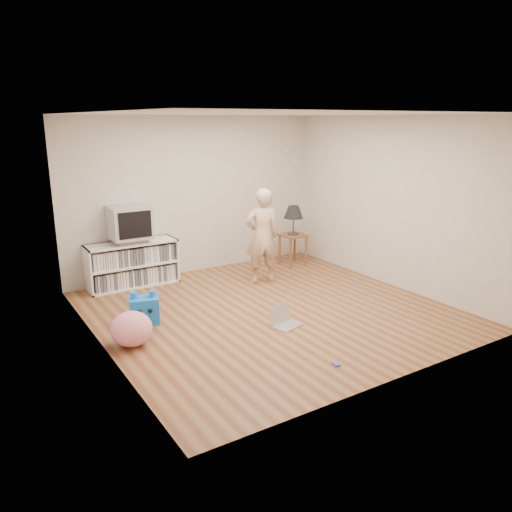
{
  "coord_description": "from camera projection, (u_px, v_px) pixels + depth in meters",
  "views": [
    {
      "loc": [
        -3.57,
        -5.32,
        2.53
      ],
      "look_at": [
        0.04,
        0.4,
        0.67
      ],
      "focal_mm": 35.0,
      "sensor_mm": 36.0,
      "label": 1
    }
  ],
  "objects": [
    {
      "name": "side_table",
      "position": [
        293.0,
        242.0,
        8.91
      ],
      "size": [
        0.42,
        0.42,
        0.55
      ],
      "color": "brown",
      "rests_on": "ground"
    },
    {
      "name": "laptop",
      "position": [
        284.0,
        320.0,
        6.34
      ],
      "size": [
        0.43,
        0.38,
        0.25
      ],
      "rotation": [
        0.0,
        0.0,
        0.28
      ],
      "color": "silver",
      "rests_on": "ground"
    },
    {
      "name": "crt_tv",
      "position": [
        130.0,
        222.0,
        7.59
      ],
      "size": [
        0.6,
        0.53,
        0.5
      ],
      "color": "#A4A4A9",
      "rests_on": "dvd_deck"
    },
    {
      "name": "plush_blue",
      "position": [
        144.0,
        310.0,
        6.38
      ],
      "size": [
        0.43,
        0.38,
        0.42
      ],
      "rotation": [
        0.0,
        0.0,
        -0.3
      ],
      "color": "blue",
      "rests_on": "ground"
    },
    {
      "name": "playing_cards",
      "position": [
        336.0,
        364.0,
        5.32
      ],
      "size": [
        0.08,
        0.1,
        0.02
      ],
      "primitive_type": "cube",
      "rotation": [
        0.0,
        0.0,
        -0.22
      ],
      "color": "#4350B4",
      "rests_on": "ground"
    },
    {
      "name": "person",
      "position": [
        262.0,
        236.0,
        7.83
      ],
      "size": [
        0.62,
        0.48,
        1.51
      ],
      "primitive_type": "imported",
      "rotation": [
        0.0,
        0.0,
        2.9
      ],
      "color": "tan",
      "rests_on": "ground"
    },
    {
      "name": "dvd_deck",
      "position": [
        131.0,
        240.0,
        7.67
      ],
      "size": [
        0.45,
        0.35,
        0.07
      ],
      "primitive_type": "cube",
      "color": "gray",
      "rests_on": "media_unit"
    },
    {
      "name": "media_unit",
      "position": [
        132.0,
        264.0,
        7.79
      ],
      "size": [
        1.4,
        0.45,
        0.7
      ],
      "color": "white",
      "rests_on": "ground"
    },
    {
      "name": "ceiling",
      "position": [
        270.0,
        113.0,
        6.16
      ],
      "size": [
        4.5,
        4.5,
        0.01
      ],
      "primitive_type": "cube",
      "color": "white",
      "rests_on": "walls"
    },
    {
      "name": "table_lamp",
      "position": [
        293.0,
        213.0,
        8.77
      ],
      "size": [
        0.34,
        0.34,
        0.52
      ],
      "color": "#333333",
      "rests_on": "side_table"
    },
    {
      "name": "ground",
      "position": [
        269.0,
        310.0,
        6.85
      ],
      "size": [
        4.5,
        4.5,
        0.0
      ],
      "primitive_type": "plane",
      "color": "brown",
      "rests_on": "ground"
    },
    {
      "name": "walls",
      "position": [
        270.0,
        217.0,
        6.5
      ],
      "size": [
        4.52,
        4.52,
        2.6
      ],
      "color": "beige",
      "rests_on": "ground"
    },
    {
      "name": "plush_pink",
      "position": [
        131.0,
        329.0,
        5.73
      ],
      "size": [
        0.51,
        0.51,
        0.41
      ],
      "primitive_type": "ellipsoid",
      "rotation": [
        0.0,
        0.0,
        -0.07
      ],
      "color": "pink",
      "rests_on": "ground"
    }
  ]
}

